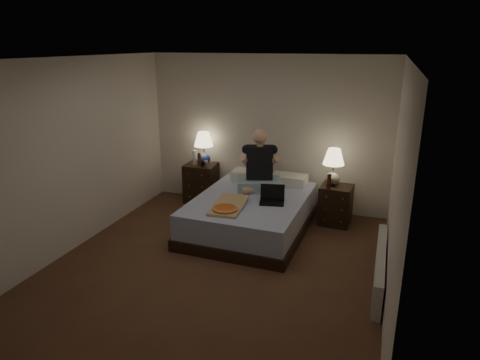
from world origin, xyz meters
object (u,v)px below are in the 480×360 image
at_px(beer_bottle_left, 199,160).
at_px(bed, 251,214).
at_px(person, 260,160).
at_px(laptop, 272,195).
at_px(nightstand_left, 202,183).
at_px(pizza_box, 225,209).
at_px(nightstand_right, 335,205).
at_px(lamp_left, 204,148).
at_px(lamp_right, 333,167).
at_px(beer_bottle_right, 329,181).
at_px(radiator, 380,267).
at_px(water_bottle, 195,158).
at_px(soda_can, 206,164).

bearing_deg(beer_bottle_left, bed, -33.24).
relative_size(person, laptop, 2.74).
relative_size(nightstand_left, pizza_box, 0.89).
bearing_deg(nightstand_right, lamp_left, 177.84).
xyz_separation_m(lamp_right, beer_bottle_right, (-0.02, -0.20, -0.16)).
height_order(bed, person, person).
xyz_separation_m(nightstand_left, lamp_left, (0.05, 0.01, 0.62)).
xyz_separation_m(beer_bottle_left, radiator, (3.01, -1.67, -0.59)).
bearing_deg(person, laptop, -73.31).
height_order(lamp_right, beer_bottle_right, lamp_right).
relative_size(water_bottle, person, 0.27).
height_order(water_bottle, pizza_box, water_bottle).
distance_m(lamp_left, lamp_right, 2.21).
height_order(water_bottle, radiator, water_bottle).
relative_size(nightstand_left, lamp_right, 1.20).
height_order(water_bottle, soda_can, water_bottle).
height_order(person, pizza_box, person).
xyz_separation_m(lamp_left, beer_bottle_right, (2.17, -0.39, -0.23)).
distance_m(beer_bottle_left, laptop, 1.75).
relative_size(water_bottle, laptop, 0.74).
relative_size(water_bottle, pizza_box, 0.33).
relative_size(laptop, radiator, 0.21).
bearing_deg(bed, beer_bottle_right, 27.49).
height_order(water_bottle, laptop, water_bottle).
bearing_deg(lamp_right, laptop, -131.04).
bearing_deg(soda_can, water_bottle, 169.81).
bearing_deg(water_bottle, lamp_left, 30.40).
distance_m(nightstand_right, lamp_right, 0.59).
relative_size(nightstand_left, nightstand_right, 1.11).
relative_size(bed, soda_can, 20.43).
distance_m(water_bottle, pizza_box, 1.85).
distance_m(person, radiator, 2.38).
distance_m(lamp_left, person, 1.25).
height_order(beer_bottle_right, pizza_box, beer_bottle_right).
height_order(soda_can, pizza_box, soda_can).
bearing_deg(laptop, nightstand_right, 32.71).
distance_m(beer_bottle_right, pizza_box, 1.67).
bearing_deg(pizza_box, nightstand_right, 40.13).
distance_m(lamp_right, beer_bottle_right, 0.26).
height_order(lamp_right, soda_can, lamp_right).
height_order(bed, water_bottle, water_bottle).
bearing_deg(nightstand_right, beer_bottle_left, -178.80).
distance_m(lamp_right, person, 1.11).
bearing_deg(bed, lamp_right, 34.98).
height_order(beer_bottle_left, beer_bottle_right, beer_bottle_left).
bearing_deg(nightstand_left, beer_bottle_left, -78.48).
bearing_deg(lamp_right, pizza_box, -132.17).
relative_size(water_bottle, beer_bottle_right, 1.09).
bearing_deg(lamp_left, lamp_right, -4.97).
distance_m(bed, beer_bottle_left, 1.48).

